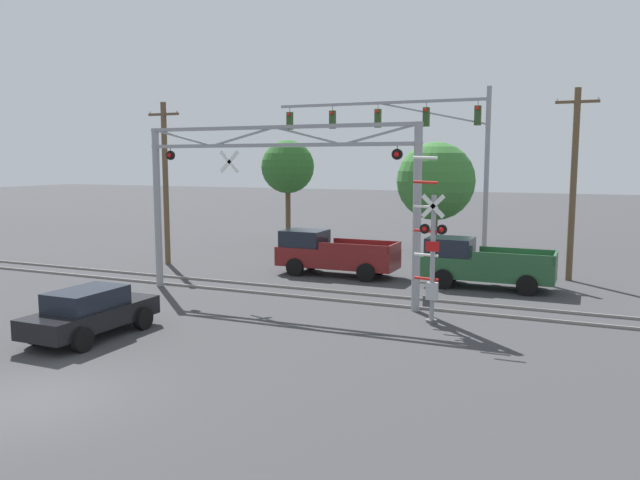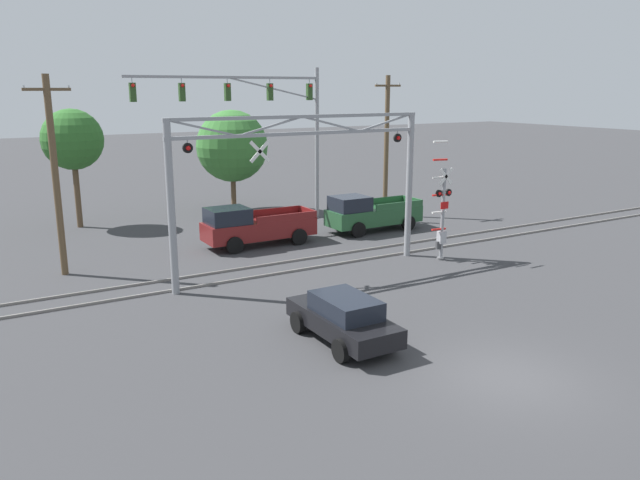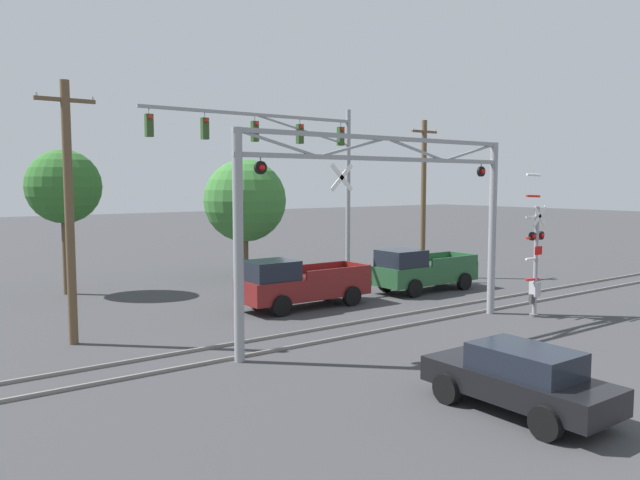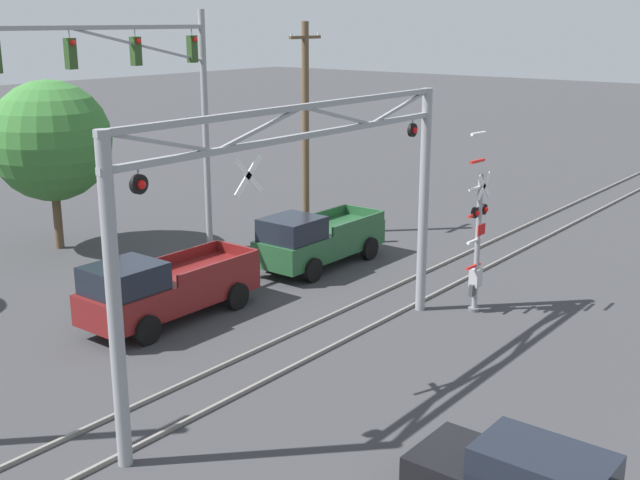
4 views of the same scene
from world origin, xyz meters
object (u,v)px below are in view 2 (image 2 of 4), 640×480
object	(u,v)px
crossing_gantry	(302,173)
utility_pole_left	(55,174)
background_tree_far_left_verge	(72,140)
traffic_signal_span	(270,113)
pickup_truck_lead	(254,226)
crossing_signal_mast	(442,215)
background_tree_beyond_span	(232,146)
utility_pole_right	(386,145)
sedan_waiting	(343,318)
pickup_truck_following	(370,213)

from	to	relation	value
crossing_gantry	utility_pole_left	xyz separation A→B (m)	(-8.81, 4.83, -0.01)
crossing_gantry	background_tree_far_left_verge	size ratio (longest dim) A/B	1.73
traffic_signal_span	pickup_truck_lead	bearing A→B (deg)	-125.29
crossing_signal_mast	background_tree_beyond_span	xyz separation A→B (m)	(-3.59, 15.74, 2.04)
pickup_truck_lead	crossing_gantry	bearing A→B (deg)	-91.40
pickup_truck_lead	utility_pole_left	xyz separation A→B (m)	(-8.94, -0.47, 3.24)
traffic_signal_span	pickup_truck_lead	xyz separation A→B (m)	(-3.21, -4.54, -5.27)
background_tree_far_left_verge	utility_pole_right	bearing A→B (deg)	-19.39
crossing_gantry	background_tree_beyond_span	world-z (taller)	crossing_gantry
sedan_waiting	utility_pole_left	size ratio (longest dim) A/B	0.52
crossing_signal_mast	pickup_truck_lead	size ratio (longest dim) A/B	0.97
crossing_signal_mast	sedan_waiting	size ratio (longest dim) A/B	1.26
crossing_gantry	background_tree_far_left_verge	world-z (taller)	crossing_gantry
crossing_signal_mast	utility_pole_left	size ratio (longest dim) A/B	0.66
sedan_waiting	utility_pole_right	bearing A→B (deg)	50.34
crossing_gantry	traffic_signal_span	bearing A→B (deg)	71.24
pickup_truck_following	utility_pole_left	xyz separation A→B (m)	(-15.80, -0.30, 3.24)
background_tree_beyond_span	background_tree_far_left_verge	world-z (taller)	background_tree_far_left_verge
utility_pole_right	pickup_truck_lead	bearing A→B (deg)	-163.54
utility_pole_right	background_tree_far_left_verge	distance (m)	17.94
pickup_truck_following	background_tree_beyond_span	distance (m)	10.61
crossing_signal_mast	pickup_truck_following	bearing A→B (deg)	85.09
crossing_signal_mast	utility_pole_left	xyz separation A→B (m)	(-15.24, 6.18, 2.16)
sedan_waiting	utility_pole_right	world-z (taller)	utility_pole_right
sedan_waiting	traffic_signal_span	bearing A→B (deg)	71.03
utility_pole_left	crossing_signal_mast	bearing A→B (deg)	-22.08
pickup_truck_lead	sedan_waiting	world-z (taller)	pickup_truck_lead
background_tree_beyond_span	background_tree_far_left_verge	size ratio (longest dim) A/B	0.97
utility_pole_left	utility_pole_right	world-z (taller)	utility_pole_right
background_tree_beyond_span	sedan_waiting	bearing A→B (deg)	-103.91
pickup_truck_following	utility_pole_right	size ratio (longest dim) A/B	0.64
crossing_gantry	sedan_waiting	bearing A→B (deg)	-109.25
pickup_truck_lead	pickup_truck_following	size ratio (longest dim) A/B	1.04
pickup_truck_following	background_tree_far_left_verge	distance (m)	16.81
pickup_truck_lead	utility_pole_right	bearing A→B (deg)	16.46
utility_pole_left	traffic_signal_span	bearing A→B (deg)	22.39
background_tree_far_left_verge	pickup_truck_following	bearing A→B (deg)	-33.94
utility_pole_right	utility_pole_left	bearing A→B (deg)	-169.69
crossing_signal_mast	pickup_truck_lead	bearing A→B (deg)	133.45
traffic_signal_span	background_tree_beyond_span	xyz separation A→B (m)	(-0.50, 4.55, -2.15)
pickup_truck_following	utility_pole_right	xyz separation A→B (m)	(3.34, 3.18, 3.34)
traffic_signal_span	pickup_truck_following	bearing A→B (deg)	-52.24
pickup_truck_following	sedan_waiting	size ratio (longest dim) A/B	1.25
traffic_signal_span	background_tree_far_left_verge	bearing A→B (deg)	155.96
crossing_gantry	utility_pole_left	distance (m)	10.05
pickup_truck_lead	utility_pole_right	xyz separation A→B (m)	(10.20, 3.01, 3.34)
crossing_signal_mast	traffic_signal_span	xyz separation A→B (m)	(-3.09, 11.19, 4.20)
pickup_truck_following	background_tree_far_left_verge	world-z (taller)	background_tree_far_left_verge
background_tree_beyond_span	background_tree_far_left_verge	bearing A→B (deg)	-179.24
sedan_waiting	utility_pole_left	bearing A→B (deg)	117.74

